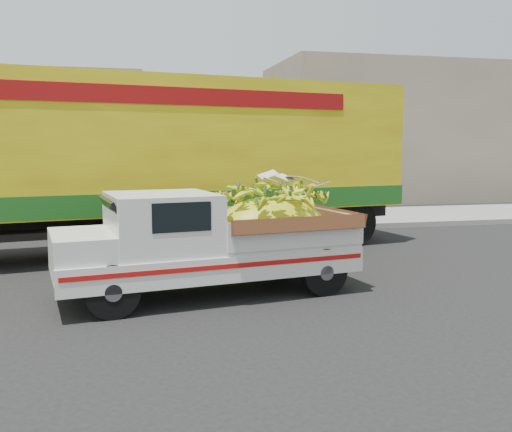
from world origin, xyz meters
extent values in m
plane|color=black|center=(0.00, 0.00, 0.00)|extent=(100.00, 100.00, 0.00)
cube|color=gray|center=(0.00, 6.04, 0.07)|extent=(60.00, 0.25, 0.15)
cube|color=gray|center=(0.00, 8.14, 0.07)|extent=(60.00, 4.00, 0.14)
cube|color=gray|center=(14.00, 15.04, 3.00)|extent=(14.00, 6.00, 6.00)
cylinder|color=black|center=(0.00, -1.33, 0.38)|extent=(0.78, 0.33, 0.75)
cylinder|color=black|center=(-0.23, 0.10, 0.38)|extent=(0.78, 0.33, 0.75)
cylinder|color=black|center=(3.23, -0.83, 0.38)|extent=(0.78, 0.33, 0.75)
cylinder|color=black|center=(3.01, 0.60, 0.38)|extent=(0.78, 0.33, 0.75)
cube|color=silver|center=(1.45, -0.37, 0.55)|extent=(4.87, 2.39, 0.39)
cube|color=#A50F0C|center=(1.58, -1.21, 0.62)|extent=(4.52, 0.71, 0.07)
cube|color=silver|center=(-0.81, -0.73, 0.45)|extent=(0.35, 1.65, 0.14)
cube|color=silver|center=(-0.44, -0.67, 0.92)|extent=(1.08, 1.70, 0.36)
cube|color=silver|center=(0.74, -0.48, 1.19)|extent=(1.77, 1.84, 0.89)
cube|color=black|center=(0.97, -1.27, 1.36)|extent=(0.84, 0.14, 0.42)
cube|color=silver|center=(2.63, -0.19, 1.00)|extent=(2.52, 2.02, 0.51)
ellipsoid|color=yellow|center=(2.53, -0.20, 0.89)|extent=(2.25, 1.65, 1.27)
cylinder|color=black|center=(5.53, 3.40, 0.55)|extent=(1.14, 0.50, 1.10)
cylinder|color=black|center=(5.19, 5.37, 0.55)|extent=(1.14, 0.50, 1.10)
cylinder|color=black|center=(4.35, 3.20, 0.55)|extent=(1.14, 0.50, 1.10)
cylinder|color=black|center=(4.01, 5.17, 0.55)|extent=(1.14, 0.50, 1.10)
cube|color=black|center=(0.73, 3.59, 0.78)|extent=(12.00, 3.03, 0.36)
cube|color=yellow|center=(0.73, 3.59, 2.38)|extent=(12.01, 4.47, 2.84)
cube|color=#1B5A19|center=(0.73, 3.59, 1.21)|extent=(12.08, 4.50, 0.45)
cube|color=maroon|center=(0.95, 2.34, 3.35)|extent=(8.28, 1.45, 0.35)
camera|label=1|loc=(0.13, -9.17, 2.32)|focal=40.00mm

